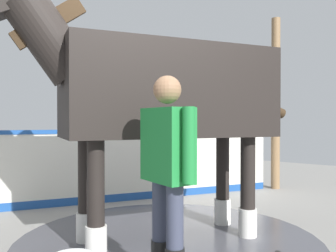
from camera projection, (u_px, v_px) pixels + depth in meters
name	position (u px, v px, depth m)	size (l,w,h in m)	color
ground_plane	(156.00, 244.00, 3.76)	(16.00, 16.00, 0.02)	gray
wet_patch	(168.00, 239.00, 3.88)	(3.23, 3.23, 0.00)	#4C4C54
barrier_wall	(119.00, 168.00, 5.70)	(4.91, 2.64, 1.14)	silver
roof_post_far	(276.00, 104.00, 6.75)	(0.16, 0.16, 3.18)	olive
horse	(159.00, 95.00, 3.81)	(3.22, 1.98, 2.65)	black
handler	(167.00, 166.00, 2.78)	(0.36, 0.63, 1.62)	black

